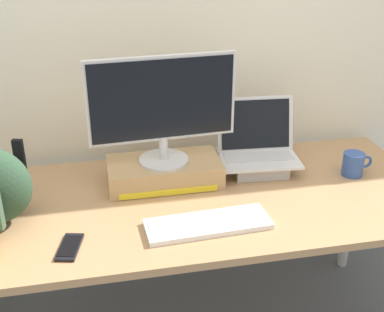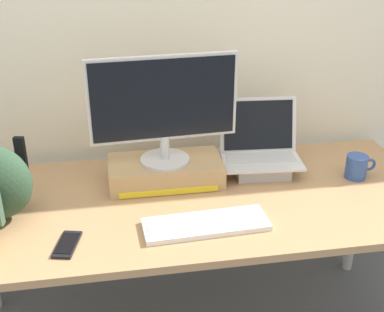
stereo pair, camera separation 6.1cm
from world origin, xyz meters
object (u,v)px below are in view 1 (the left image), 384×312
toner_box_yellow (164,172)px  coffee_mug (354,164)px  desktop_monitor (162,107)px  open_laptop (258,156)px  cell_phone (70,247)px  external_keyboard (208,224)px

toner_box_yellow → coffee_mug: size_ratio=3.51×
desktop_monitor → open_laptop: (0.41, 0.04, -0.27)m
toner_box_yellow → open_laptop: open_laptop is taller
toner_box_yellow → cell_phone: size_ratio=2.89×
external_keyboard → coffee_mug: size_ratio=3.45×
external_keyboard → cell_phone: (-0.48, -0.03, -0.01)m
open_laptop → external_keyboard: bearing=-124.0°
desktop_monitor → open_laptop: bearing=1.8°
toner_box_yellow → desktop_monitor: bearing=-85.2°
open_laptop → toner_box_yellow: bearing=-170.4°
desktop_monitor → cell_phone: bearing=-137.8°
coffee_mug → toner_box_yellow: bearing=173.2°
coffee_mug → cell_phone: size_ratio=0.82×
open_laptop → external_keyboard: (-0.31, -0.39, -0.05)m
desktop_monitor → cell_phone: desktop_monitor is taller
toner_box_yellow → external_keyboard: size_ratio=1.02×
toner_box_yellow → open_laptop: bearing=5.1°
open_laptop → cell_phone: bearing=-147.2°
external_keyboard → cell_phone: size_ratio=2.84×
open_laptop → cell_phone: open_laptop is taller
external_keyboard → coffee_mug: (0.69, 0.26, 0.04)m
external_keyboard → cell_phone: 0.48m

